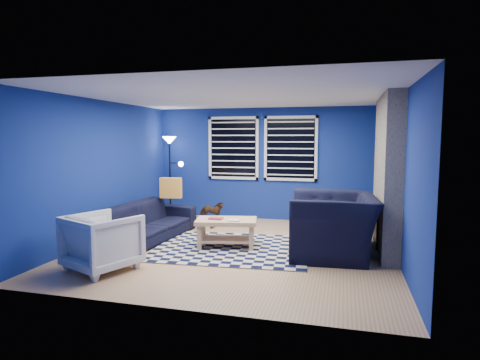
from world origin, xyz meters
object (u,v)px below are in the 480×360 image
(tv, at_px, (384,160))
(armchair_big, at_px, (333,225))
(rocking_horse, at_px, (211,212))
(coffee_table, at_px, (226,227))
(cabinet, at_px, (346,216))
(armchair_bent, at_px, (102,242))
(sofa, at_px, (147,222))
(floor_lamp, at_px, (170,151))

(tv, xyz_separation_m, armchair_big, (-0.90, -2.00, -0.92))
(tv, bearing_deg, rocking_horse, -172.26)
(coffee_table, relative_size, cabinet, 1.73)
(armchair_bent, distance_m, cabinet, 4.77)
(tv, bearing_deg, sofa, -155.76)
(tv, relative_size, floor_lamp, 0.54)
(sofa, distance_m, armchair_big, 3.27)
(rocking_horse, bearing_deg, armchair_bent, 162.32)
(armchair_big, relative_size, armchair_bent, 1.69)
(rocking_horse, xyz_separation_m, cabinet, (2.73, 0.37, -0.02))
(coffee_table, distance_m, cabinet, 2.73)
(coffee_table, xyz_separation_m, cabinet, (1.95, 1.90, -0.07))
(sofa, bearing_deg, tv, -61.16)
(rocking_horse, relative_size, cabinet, 0.82)
(tv, xyz_separation_m, sofa, (-4.16, -1.87, -1.07))
(rocking_horse, xyz_separation_m, floor_lamp, (-1.16, 0.55, 1.24))
(rocking_horse, distance_m, floor_lamp, 1.78)
(sofa, distance_m, armchair_bent, 1.68)
(sofa, xyz_separation_m, cabinet, (3.47, 1.78, -0.06))
(armchair_bent, relative_size, cabinet, 1.37)
(rocking_horse, bearing_deg, cabinet, -89.63)
(cabinet, bearing_deg, tv, 8.83)
(sofa, height_order, rocking_horse, sofa)
(coffee_table, xyz_separation_m, floor_lamp, (-1.94, 2.08, 1.18))
(tv, bearing_deg, cabinet, -172.30)
(tv, xyz_separation_m, armchair_bent, (-3.98, -3.54, -1.00))
(rocking_horse, distance_m, coffee_table, 1.72)
(armchair_big, bearing_deg, tv, 151.71)
(coffee_table, bearing_deg, armchair_big, 0.05)
(tv, relative_size, armchair_big, 0.68)
(armchair_big, xyz_separation_m, coffee_table, (-1.74, -0.00, -0.13))
(tv, relative_size, rocking_horse, 1.92)
(sofa, bearing_deg, floor_lamp, 16.50)
(armchair_big, relative_size, rocking_horse, 2.82)
(cabinet, distance_m, floor_lamp, 4.09)
(armchair_bent, height_order, coffee_table, armchair_bent)
(tv, relative_size, armchair_bent, 1.15)
(sofa, height_order, floor_lamp, floor_lamp)
(coffee_table, relative_size, floor_lamp, 0.59)
(sofa, xyz_separation_m, armchair_big, (3.26, -0.12, 0.15))
(rocking_horse, bearing_deg, tv, -89.64)
(rocking_horse, bearing_deg, floor_lamp, 57.32)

